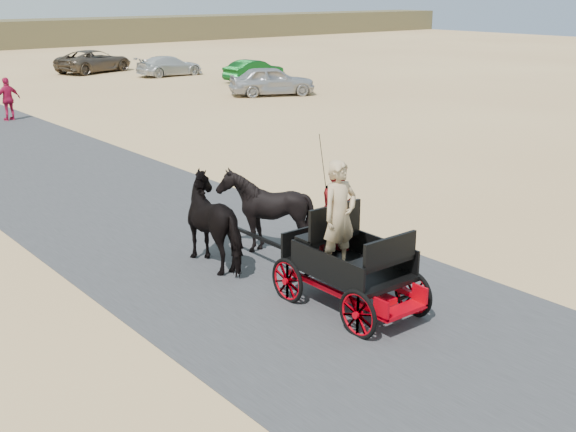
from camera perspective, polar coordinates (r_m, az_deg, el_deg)
ground at (r=11.10m, az=9.45°, el=-9.86°), size 140.00×140.00×0.00m
road at (r=11.09m, az=9.45°, el=-9.84°), size 6.00×140.00×0.01m
carriage at (r=11.99m, az=4.83°, el=-5.62°), size 1.30×2.40×0.72m
horse_left at (r=13.71m, az=-5.47°, el=-0.47°), size 0.91×2.01×1.70m
horse_right at (r=14.31m, az=-1.80°, el=0.38°), size 1.37×1.54×1.70m
driver_man at (r=11.46m, az=4.09°, el=0.01°), size 0.66×0.43×1.80m
passenger_woman at (r=12.20m, az=4.05°, el=0.55°), size 0.77×0.60×1.58m
pedestrian at (r=31.34m, az=-21.24°, el=8.61°), size 1.06×0.56×1.73m
car_a at (r=36.50m, az=-1.27°, el=10.64°), size 4.55×3.33×1.44m
car_b at (r=42.23m, az=-2.71°, el=11.40°), size 3.85×1.73×1.23m
car_c at (r=45.60m, az=-9.34°, el=11.63°), size 4.14×1.71×1.20m
car_d at (r=48.56m, az=-15.07°, el=11.74°), size 5.54×3.80×1.41m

